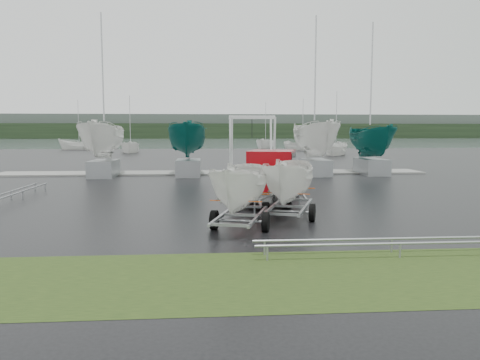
# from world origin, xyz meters

# --- Properties ---
(ground_plane) EXTENTS (120.00, 120.00, 0.00)m
(ground_plane) POSITION_xyz_m (0.00, 0.00, 0.00)
(ground_plane) COLOR black
(ground_plane) RESTS_ON ground
(lake) EXTENTS (300.00, 300.00, 0.00)m
(lake) POSITION_xyz_m (0.00, 100.00, -0.01)
(lake) COLOR slate
(lake) RESTS_ON ground
(grass_verge) EXTENTS (40.00, 40.00, 0.00)m
(grass_verge) POSITION_xyz_m (0.00, -11.00, 0.00)
(grass_verge) COLOR black
(grass_verge) RESTS_ON ground
(dock) EXTENTS (30.00, 3.00, 0.12)m
(dock) POSITION_xyz_m (0.00, 13.00, 0.05)
(dock) COLOR gray
(dock) RESTS_ON ground
(treeline) EXTENTS (300.00, 8.00, 6.00)m
(treeline) POSITION_xyz_m (0.00, 170.00, 3.00)
(treeline) COLOR black
(treeline) RESTS_ON ground
(far_hill) EXTENTS (300.00, 6.00, 10.00)m
(far_hill) POSITION_xyz_m (0.00, 178.00, 5.00)
(far_hill) COLOR #4C5651
(far_hill) RESTS_ON ground
(pickup_truck) EXTENTS (3.81, 6.75, 2.13)m
(pickup_truck) POSITION_xyz_m (2.27, 0.28, 1.11)
(pickup_truck) COLOR maroon
(pickup_truck) RESTS_ON ground
(trailer_hitched) EXTENTS (2.10, 3.78, 4.58)m
(trailer_hitched) POSITION_xyz_m (0.46, -6.20, 2.49)
(trailer_hitched) COLOR #96989E
(trailer_hitched) RESTS_ON ground
(trailer_parked) EXTENTS (2.30, 3.79, 4.65)m
(trailer_parked) POSITION_xyz_m (2.25, -4.68, 2.53)
(trailer_parked) COLOR #96989E
(trailer_parked) RESTS_ON ground
(boat_hoist) EXTENTS (3.30, 2.18, 4.12)m
(boat_hoist) POSITION_xyz_m (2.77, 13.00, 2.67)
(boat_hoist) COLOR silver
(boat_hoist) RESTS_ON ground
(keelboat_0) EXTENTS (2.53, 3.20, 10.70)m
(keelboat_0) POSITION_xyz_m (-7.27, 11.00, 4.02)
(keelboat_0) COLOR #96989E
(keelboat_0) RESTS_ON ground
(keelboat_1) EXTENTS (2.50, 3.20, 7.74)m
(keelboat_1) POSITION_xyz_m (-1.72, 11.20, 3.97)
(keelboat_1) COLOR #96989E
(keelboat_1) RESTS_ON ground
(keelboat_2) EXTENTS (2.58, 3.20, 10.76)m
(keelboat_2) POSITION_xyz_m (6.93, 11.00, 4.11)
(keelboat_2) COLOR #96989E
(keelboat_2) RESTS_ON ground
(keelboat_3) EXTENTS (2.30, 3.20, 10.46)m
(keelboat_3) POSITION_xyz_m (10.96, 11.30, 3.64)
(keelboat_3) COLOR #96989E
(keelboat_3) RESTS_ON ground
(mast_rack_0) EXTENTS (0.56, 6.50, 0.06)m
(mast_rack_0) POSITION_xyz_m (-9.00, 1.00, 0.35)
(mast_rack_0) COLOR #96989E
(mast_rack_0) RESTS_ON ground
(mast_rack_2) EXTENTS (7.00, 0.56, 0.06)m
(mast_rack_2) POSITION_xyz_m (4.00, -9.50, 0.35)
(mast_rack_2) COLOR #96989E
(mast_rack_2) RESTS_ON ground
(moored_boat_1) EXTENTS (2.67, 2.73, 11.28)m
(moored_boat_1) POSITION_xyz_m (-11.03, 46.95, 0.00)
(moored_boat_1) COLOR silver
(moored_boat_1) RESTS_ON ground
(moored_boat_2) EXTENTS (3.41, 3.44, 11.38)m
(moored_boat_2) POSITION_xyz_m (16.03, 37.94, 0.00)
(moored_boat_2) COLOR silver
(moored_boat_2) RESTS_ON ground
(moored_boat_3) EXTENTS (3.63, 3.62, 11.37)m
(moored_boat_3) POSITION_xyz_m (14.69, 51.73, 0.00)
(moored_boat_3) COLOR silver
(moored_boat_3) RESTS_ON ground
(moored_boat_4) EXTENTS (3.19, 3.13, 11.58)m
(moored_boat_4) POSITION_xyz_m (-20.88, 57.53, 0.00)
(moored_boat_4) COLOR silver
(moored_boat_4) RESTS_ON ground
(moored_boat_5) EXTENTS (3.37, 3.41, 11.48)m
(moored_boat_5) POSITION_xyz_m (10.05, 60.70, 0.00)
(moored_boat_5) COLOR silver
(moored_boat_5) RESTS_ON ground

